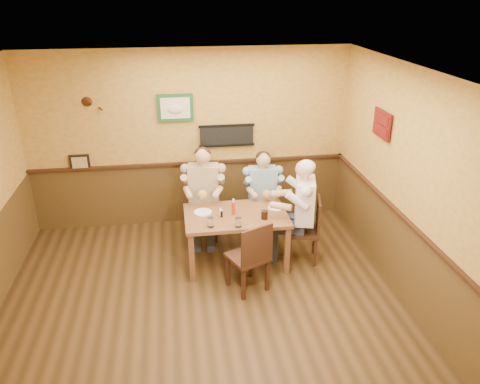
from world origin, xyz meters
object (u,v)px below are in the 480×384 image
object	(u,v)px
chair_back_right	(262,209)
pepper_shaker	(222,214)
hot_sauce_bottle	(233,207)
diner_blue_polo	(262,198)
cola_tumbler	(264,215)
chair_near_side	(248,255)
water_glass_mid	(238,222)
water_glass_left	(211,222)
diner_tan_shirt	(204,199)
chair_right_end	(303,230)
chair_back_left	(204,210)
dining_table	(236,220)
salt_shaker	(221,212)
diner_white_elder	(304,217)

from	to	relation	value
chair_back_right	pepper_shaker	distance (m)	1.15
hot_sauce_bottle	pepper_shaker	distance (m)	0.19
diner_blue_polo	cola_tumbler	xyz separation A→B (m)	(-0.16, -0.96, 0.20)
chair_near_side	water_glass_mid	distance (m)	0.44
chair_back_right	chair_near_side	world-z (taller)	chair_near_side
water_glass_left	hot_sauce_bottle	size ratio (longest dim) A/B	0.64
hot_sauce_bottle	diner_tan_shirt	bearing A→B (deg)	114.80
chair_right_end	diner_tan_shirt	xyz separation A→B (m)	(-1.32, 0.83, 0.19)
chair_back_left	pepper_shaker	distance (m)	0.90
dining_table	diner_tan_shirt	size ratio (longest dim) A/B	1.06
dining_table	chair_back_right	bearing A→B (deg)	55.85
dining_table	chair_back_left	xyz separation A→B (m)	(-0.38, 0.76, -0.19)
chair_near_side	pepper_shaker	distance (m)	0.72
chair_right_end	diner_blue_polo	bearing A→B (deg)	-138.83
cola_tumbler	hot_sauce_bottle	bearing A→B (deg)	153.02
dining_table	water_glass_left	world-z (taller)	water_glass_left
diner_tan_shirt	salt_shaker	xyz separation A→B (m)	(0.17, -0.76, 0.13)
water_glass_mid	cola_tumbler	xyz separation A→B (m)	(0.38, 0.17, -0.00)
dining_table	diner_white_elder	distance (m)	0.94
chair_back_right	salt_shaker	world-z (taller)	chair_back_right
dining_table	cola_tumbler	size ratio (longest dim) A/B	11.84
water_glass_left	cola_tumbler	distance (m)	0.74
chair_right_end	dining_table	bearing A→B (deg)	-80.07
pepper_shaker	water_glass_left	bearing A→B (deg)	-124.08
diner_tan_shirt	dining_table	bearing A→B (deg)	-56.80
dining_table	chair_back_left	world-z (taller)	chair_back_left
dining_table	pepper_shaker	size ratio (longest dim) A/B	17.50
diner_tan_shirt	salt_shaker	distance (m)	0.79
salt_shaker	diner_blue_polo	bearing A→B (deg)	46.48
chair_near_side	diner_tan_shirt	xyz separation A→B (m)	(-0.44, 1.41, 0.18)
chair_back_right	chair_near_side	distance (m)	1.49
dining_table	diner_blue_polo	distance (m)	0.93
chair_back_right	pepper_shaker	world-z (taller)	chair_back_right
chair_back_left	chair_right_end	size ratio (longest dim) A/B	0.98
hot_sauce_bottle	chair_right_end	bearing A→B (deg)	-4.66
water_glass_left	salt_shaker	bearing A→B (deg)	62.14
chair_back_left	chair_near_side	world-z (taller)	chair_near_side
diner_blue_polo	pepper_shaker	distance (m)	1.11
water_glass_mid	cola_tumbler	bearing A→B (deg)	24.11
chair_back_left	cola_tumbler	xyz separation A→B (m)	(0.74, -0.95, 0.34)
chair_near_side	diner_white_elder	xyz separation A→B (m)	(0.89, 0.58, 0.19)
diner_tan_shirt	water_glass_left	size ratio (longest dim) A/B	10.14
diner_tan_shirt	salt_shaker	world-z (taller)	diner_tan_shirt
hot_sauce_bottle	dining_table	bearing A→B (deg)	-9.89
salt_shaker	cola_tumbler	bearing A→B (deg)	-18.79
chair_back_right	diner_tan_shirt	distance (m)	0.93
dining_table	diner_white_elder	xyz separation A→B (m)	(0.94, -0.07, 0.02)
diner_blue_polo	diner_tan_shirt	bearing A→B (deg)	-177.15
salt_shaker	diner_white_elder	bearing A→B (deg)	-3.65
diner_white_elder	cola_tumbler	bearing A→B (deg)	-63.99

